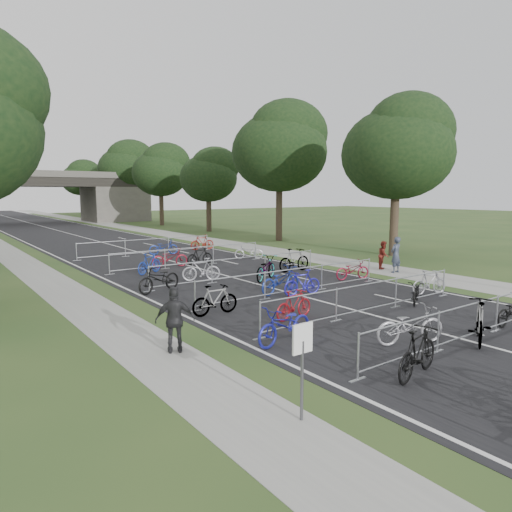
{
  "coord_description": "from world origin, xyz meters",
  "views": [
    {
      "loc": [
        -12.1,
        -2.82,
        4.11
      ],
      "look_at": [
        0.8,
        14.76,
        1.1
      ],
      "focal_mm": 32.0,
      "sensor_mm": 36.0,
      "label": 1
    }
  ],
  "objects_px": {
    "overpass_bridge": "(31,198)",
    "park_sign": "(302,354)",
    "pedestrian_b": "(384,255)",
    "pedestrian_a": "(396,255)",
    "pedestrian_c": "(175,320)"
  },
  "relations": [
    {
      "from": "overpass_bridge",
      "to": "pedestrian_a",
      "type": "distance_m",
      "value": 53.84
    },
    {
      "from": "pedestrian_a",
      "to": "overpass_bridge",
      "type": "bearing_deg",
      "value": -83.94
    },
    {
      "from": "pedestrian_a",
      "to": "pedestrian_c",
      "type": "xyz_separation_m",
      "value": [
        -14.63,
        -4.16,
        -0.07
      ]
    },
    {
      "from": "park_sign",
      "to": "pedestrian_a",
      "type": "bearing_deg",
      "value": 31.33
    },
    {
      "from": "park_sign",
      "to": "pedestrian_b",
      "type": "bearing_deg",
      "value": 33.63
    },
    {
      "from": "park_sign",
      "to": "pedestrian_b",
      "type": "relative_size",
      "value": 1.19
    },
    {
      "from": "overpass_bridge",
      "to": "park_sign",
      "type": "relative_size",
      "value": 16.99
    },
    {
      "from": "park_sign",
      "to": "pedestrian_b",
      "type": "distance_m",
      "value": 17.78
    },
    {
      "from": "park_sign",
      "to": "pedestrian_a",
      "type": "distance_m",
      "value": 16.85
    },
    {
      "from": "overpass_bridge",
      "to": "park_sign",
      "type": "distance_m",
      "value": 62.41
    },
    {
      "from": "overpass_bridge",
      "to": "pedestrian_c",
      "type": "xyz_separation_m",
      "value": [
        -7.04,
        -57.4,
        -2.67
      ]
    },
    {
      "from": "overpass_bridge",
      "to": "park_sign",
      "type": "bearing_deg",
      "value": -96.26
    },
    {
      "from": "park_sign",
      "to": "pedestrian_a",
      "type": "height_order",
      "value": "pedestrian_a"
    },
    {
      "from": "park_sign",
      "to": "pedestrian_c",
      "type": "xyz_separation_m",
      "value": [
        -0.24,
        4.6,
        -0.4
      ]
    },
    {
      "from": "overpass_bridge",
      "to": "pedestrian_a",
      "type": "bearing_deg",
      "value": -81.89
    }
  ]
}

